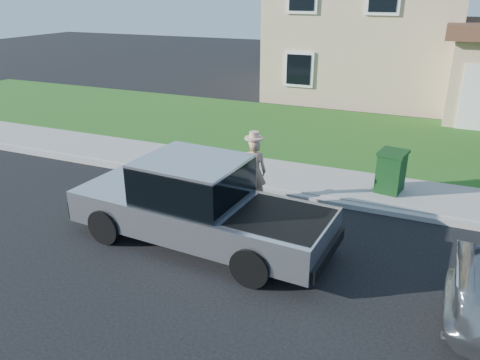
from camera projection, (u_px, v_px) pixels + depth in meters
name	position (u px, v px, depth m)	size (l,w,h in m)	color
ground	(222.00, 249.00, 9.25)	(80.00, 80.00, 0.00)	black
curb	(310.00, 199.00, 11.33)	(40.00, 0.20, 0.12)	gray
sidewalk	(321.00, 182.00, 12.26)	(40.00, 2.00, 0.15)	gray
lawn	(353.00, 137.00, 16.10)	(40.00, 7.00, 0.10)	#1C4D16
house	(398.00, 27.00, 21.53)	(14.00, 11.30, 6.85)	tan
pickup_truck	(198.00, 205.00, 9.19)	(5.48, 2.26, 1.76)	black
woman	(254.00, 170.00, 10.93)	(0.67, 0.54, 1.78)	tan
trash_bin	(391.00, 171.00, 11.37)	(0.74, 0.81, 1.02)	black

